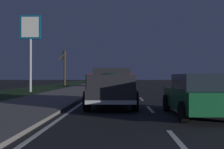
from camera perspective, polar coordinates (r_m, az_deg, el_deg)
The scene contains 9 objects.
ground at distance 29.72m, azimuth 4.39°, elevation -3.13°, with size 144.00×144.00×0.00m, color black.
sidewalk_shoulder at distance 30.01m, azimuth -6.57°, elevation -2.99°, with size 108.00×4.00×0.12m, color slate.
grass_verge at distance 31.15m, azimuth -15.72°, elevation -2.99°, with size 108.00×6.00×0.01m, color #1E3819.
lane_markings at distance 31.35m, azimuth -0.41°, elevation -2.98°, with size 108.00×3.54×0.01m.
pickup_truck at distance 13.40m, azimuth -0.11°, elevation -2.40°, with size 5.47×2.36×1.87m.
sedan_red at distance 35.36m, azimuth 0.82°, elevation -1.41°, with size 4.42×2.05×1.54m.
sedan_green at distance 10.56m, azimuth 17.49°, elevation -4.03°, with size 4.42×2.05×1.54m.
gas_price_sign at distance 26.79m, azimuth -16.50°, elevation 7.98°, with size 0.27×1.90×7.07m.
bare_tree_far at distance 42.78m, azimuth -9.81°, elevation 1.55°, with size 1.59×1.07×5.57m.
Camera 1 is at (-2.65, 1.28, 1.48)m, focal length 44.25 mm.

